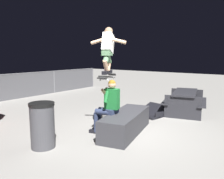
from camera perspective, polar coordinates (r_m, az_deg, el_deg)
The scene contains 8 objects.
ground_plane at distance 5.92m, azimuth 3.75°, elevation -10.78°, with size 40.00×40.00×0.00m, color gray.
ledge_box_main at distance 5.87m, azimuth 3.46°, elevation -8.24°, with size 2.03×0.67×0.53m, color #38383D.
person_sitting_on_ledge at distance 5.69m, azimuth -1.02°, elevation -3.54°, with size 0.59×0.79×1.37m.
skateboard at distance 5.62m, azimuth -1.18°, elevation 3.15°, with size 1.02×0.58×0.14m.
skater_airborne at distance 5.65m, azimuth -1.04°, elevation 10.16°, with size 0.63×0.85×1.12m.
kicker_ramp at distance 7.77m, azimuth 9.76°, elevation -5.69°, with size 1.17×1.14×0.40m.
picnic_table_back at distance 8.14m, azimuth 17.58°, elevation -2.18°, with size 1.99×1.73×0.75m.
trash_bin at distance 5.14m, azimuth -16.81°, elevation -8.44°, with size 0.53×0.53×0.98m.
Camera 1 is at (-4.68, -3.06, 1.96)m, focal length 37.00 mm.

